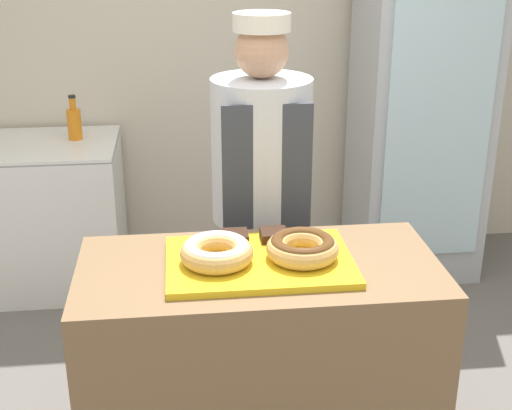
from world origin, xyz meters
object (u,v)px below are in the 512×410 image
Objects in this scene: donut_chocolate_glaze at (302,247)px; chest_freezer at (40,214)px; brownie_back_left at (235,237)px; beverage_fridge at (419,123)px; brownie_back_right at (274,235)px; serving_tray at (259,262)px; baker_person at (261,204)px; donut_light_glaze at (217,251)px; bottle_orange at (74,122)px.

donut_chocolate_glaze is 2.19m from chest_freezer.
beverage_fridge is (1.21, 1.57, -0.04)m from brownie_back_left.
chest_freezer is at bearing 122.22° from brownie_back_left.
brownie_back_right is at bearing -54.26° from chest_freezer.
brownie_back_right is (0.07, 0.15, 0.03)m from serving_tray.
brownie_back_right is 0.06× the size of baker_person.
chest_freezer is at bearing 136.77° from baker_person.
baker_person reaches higher than brownie_back_right.
brownie_back_left is 1.00× the size of brownie_back_right.
donut_chocolate_glaze is 0.19m from brownie_back_right.
brownie_back_left is 0.06× the size of baker_person.
serving_tray is at bearing -65.51° from brownie_back_left.
donut_chocolate_glaze is at bearing -84.92° from baker_person.
donut_chocolate_glaze is (0.29, 0.00, 0.00)m from donut_light_glaze.
donut_chocolate_glaze is at bearing 0.00° from donut_light_glaze.
donut_chocolate_glaze is 0.98× the size of bottle_orange.
brownie_back_right is (0.22, 0.17, -0.03)m from donut_light_glaze.
donut_light_glaze is at bearing 180.00° from donut_chocolate_glaze.
brownie_back_right is 0.05× the size of beverage_fridge.
brownie_back_right is at bearing 0.00° from brownie_back_left.
donut_light_glaze is 0.29m from donut_chocolate_glaze.
chest_freezer is (-1.13, 1.58, -0.51)m from brownie_back_right.
brownie_back_left is (0.07, 0.17, -0.03)m from donut_light_glaze.
serving_tray is at bearing -58.43° from chest_freezer.
chest_freezer is at bearing 124.71° from donut_chocolate_glaze.
brownie_back_right is 0.10× the size of chest_freezer.
beverage_fridge is (1.14, 1.72, -0.01)m from serving_tray.
brownie_back_right is 0.50m from baker_person.
brownie_back_left is 0.05× the size of beverage_fridge.
serving_tray is at bearing 5.40° from donut_light_glaze.
beverage_fridge is 7.24× the size of bottle_orange.
serving_tray is 0.17m from brownie_back_right.
donut_chocolate_glaze is 2.60× the size of brownie_back_left.
bottle_orange reaches higher than brownie_back_right.
donut_chocolate_glaze is at bearing -119.69° from beverage_fridge.
beverage_fridge reaches higher than bottle_orange.
baker_person is 1.46m from bottle_orange.
serving_tray is 6.66× the size of brownie_back_left.
donut_chocolate_glaze is 2.05m from bottle_orange.
serving_tray is 0.16m from donut_light_glaze.
baker_person is 1.50m from beverage_fridge.
brownie_back_left is at bearing -57.78° from chest_freezer.
brownie_back_left is 0.10× the size of chest_freezer.
beverage_fridge is at bearing 56.63° from serving_tray.
serving_tray is 2.52× the size of bottle_orange.
beverage_fridge is (1.06, 1.57, -0.04)m from brownie_back_right.
bottle_orange is at bearing 114.87° from brownie_back_left.
beverage_fridge is at bearing 60.31° from donut_chocolate_glaze.
brownie_back_left is at bearing -107.51° from baker_person.
brownie_back_right is at bearing 113.76° from donut_chocolate_glaze.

